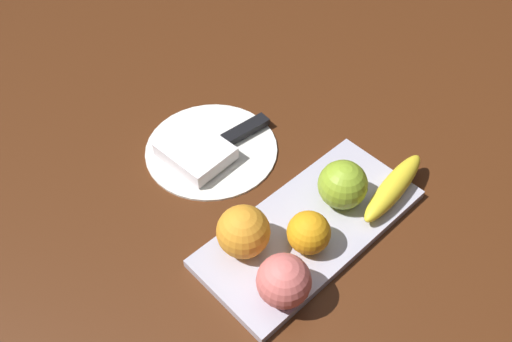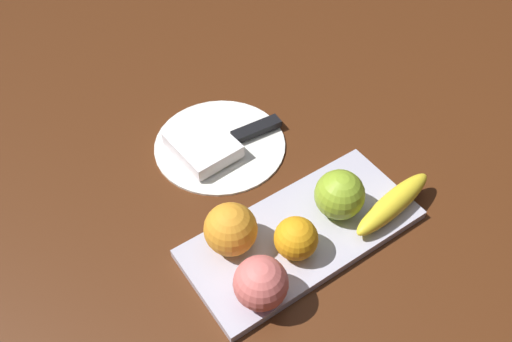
{
  "view_description": "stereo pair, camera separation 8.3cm",
  "coord_description": "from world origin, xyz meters",
  "px_view_note": "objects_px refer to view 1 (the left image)",
  "views": [
    {
      "loc": [
        0.38,
        0.28,
        0.67
      ],
      "look_at": [
        0.0,
        -0.11,
        0.04
      ],
      "focal_mm": 37.8,
      "sensor_mm": 36.0,
      "label": 1
    },
    {
      "loc": [
        0.31,
        0.34,
        0.67
      ],
      "look_at": [
        0.0,
        -0.11,
        0.04
      ],
      "focal_mm": 37.8,
      "sensor_mm": 36.0,
      "label": 2
    }
  ],
  "objects_px": {
    "orange_near_apple": "(243,232)",
    "knife": "(238,134)",
    "dinner_plate": "(209,150)",
    "orange_near_banana": "(309,233)",
    "folded_napkin": "(196,151)",
    "apple": "(343,185)",
    "peach": "(284,281)",
    "banana": "(393,187)",
    "fruit_tray": "(309,230)"
  },
  "relations": [
    {
      "from": "banana",
      "to": "folded_napkin",
      "type": "xyz_separation_m",
      "value": [
        0.17,
        -0.28,
        -0.01
      ]
    },
    {
      "from": "orange_near_apple",
      "to": "apple",
      "type": "bearing_deg",
      "value": 166.51
    },
    {
      "from": "knife",
      "to": "folded_napkin",
      "type": "bearing_deg",
      "value": -3.74
    },
    {
      "from": "orange_near_banana",
      "to": "folded_napkin",
      "type": "bearing_deg",
      "value": -89.43
    },
    {
      "from": "banana",
      "to": "dinner_plate",
      "type": "relative_size",
      "value": 0.73
    },
    {
      "from": "peach",
      "to": "knife",
      "type": "xyz_separation_m",
      "value": [
        -0.16,
        -0.27,
        -0.04
      ]
    },
    {
      "from": "fruit_tray",
      "to": "orange_near_banana",
      "type": "distance_m",
      "value": 0.05
    },
    {
      "from": "fruit_tray",
      "to": "banana",
      "type": "xyz_separation_m",
      "value": [
        -0.14,
        0.04,
        0.03
      ]
    },
    {
      "from": "orange_near_apple",
      "to": "peach",
      "type": "height_order",
      "value": "orange_near_apple"
    },
    {
      "from": "dinner_plate",
      "to": "orange_near_banana",
      "type": "bearing_deg",
      "value": 84.16
    },
    {
      "from": "apple",
      "to": "knife",
      "type": "relative_size",
      "value": 0.41
    },
    {
      "from": "orange_near_apple",
      "to": "knife",
      "type": "distance_m",
      "value": 0.24
    },
    {
      "from": "peach",
      "to": "apple",
      "type": "bearing_deg",
      "value": -163.58
    },
    {
      "from": "banana",
      "to": "fruit_tray",
      "type": "bearing_deg",
      "value": 153.61
    },
    {
      "from": "fruit_tray",
      "to": "knife",
      "type": "distance_m",
      "value": 0.23
    },
    {
      "from": "orange_near_apple",
      "to": "dinner_plate",
      "type": "xyz_separation_m",
      "value": [
        -0.09,
        -0.19,
        -0.05
      ]
    },
    {
      "from": "apple",
      "to": "dinner_plate",
      "type": "xyz_separation_m",
      "value": [
        0.07,
        -0.23,
        -0.05
      ]
    },
    {
      "from": "dinner_plate",
      "to": "folded_napkin",
      "type": "relative_size",
      "value": 2.05
    },
    {
      "from": "banana",
      "to": "dinner_plate",
      "type": "distance_m",
      "value": 0.31
    },
    {
      "from": "banana",
      "to": "orange_near_banana",
      "type": "xyz_separation_m",
      "value": [
        0.16,
        -0.03,
        0.01
      ]
    },
    {
      "from": "orange_near_apple",
      "to": "knife",
      "type": "height_order",
      "value": "orange_near_apple"
    },
    {
      "from": "folded_napkin",
      "to": "orange_near_apple",
      "type": "bearing_deg",
      "value": 70.85
    },
    {
      "from": "folded_napkin",
      "to": "apple",
      "type": "bearing_deg",
      "value": 113.32
    },
    {
      "from": "orange_near_apple",
      "to": "knife",
      "type": "xyz_separation_m",
      "value": [
        -0.15,
        -0.18,
        -0.04
      ]
    },
    {
      "from": "apple",
      "to": "peach",
      "type": "distance_m",
      "value": 0.19
    },
    {
      "from": "fruit_tray",
      "to": "knife",
      "type": "relative_size",
      "value": 1.94
    },
    {
      "from": "banana",
      "to": "knife",
      "type": "height_order",
      "value": "banana"
    },
    {
      "from": "orange_near_banana",
      "to": "orange_near_apple",
      "type": "bearing_deg",
      "value": -41.4
    },
    {
      "from": "banana",
      "to": "peach",
      "type": "distance_m",
      "value": 0.25
    },
    {
      "from": "orange_near_banana",
      "to": "folded_napkin",
      "type": "distance_m",
      "value": 0.25
    },
    {
      "from": "folded_napkin",
      "to": "knife",
      "type": "distance_m",
      "value": 0.09
    },
    {
      "from": "dinner_plate",
      "to": "knife",
      "type": "distance_m",
      "value": 0.06
    },
    {
      "from": "apple",
      "to": "banana",
      "type": "xyz_separation_m",
      "value": [
        -0.07,
        0.05,
        -0.02
      ]
    },
    {
      "from": "dinner_plate",
      "to": "folded_napkin",
      "type": "distance_m",
      "value": 0.03
    },
    {
      "from": "apple",
      "to": "folded_napkin",
      "type": "xyz_separation_m",
      "value": [
        0.1,
        -0.23,
        -0.03
      ]
    },
    {
      "from": "dinner_plate",
      "to": "apple",
      "type": "bearing_deg",
      "value": 107.15
    },
    {
      "from": "peach",
      "to": "folded_napkin",
      "type": "height_order",
      "value": "peach"
    },
    {
      "from": "peach",
      "to": "dinner_plate",
      "type": "bearing_deg",
      "value": -110.83
    },
    {
      "from": "orange_near_apple",
      "to": "dinner_plate",
      "type": "distance_m",
      "value": 0.22
    },
    {
      "from": "folded_napkin",
      "to": "knife",
      "type": "bearing_deg",
      "value": 171.74
    },
    {
      "from": "banana",
      "to": "knife",
      "type": "distance_m",
      "value": 0.28
    },
    {
      "from": "orange_near_apple",
      "to": "knife",
      "type": "relative_size",
      "value": 0.42
    },
    {
      "from": "apple",
      "to": "peach",
      "type": "height_order",
      "value": "apple"
    },
    {
      "from": "apple",
      "to": "banana",
      "type": "height_order",
      "value": "apple"
    },
    {
      "from": "fruit_tray",
      "to": "knife",
      "type": "bearing_deg",
      "value": -104.34
    },
    {
      "from": "dinner_plate",
      "to": "folded_napkin",
      "type": "bearing_deg",
      "value": 0.0
    },
    {
      "from": "dinner_plate",
      "to": "banana",
      "type": "bearing_deg",
      "value": 116.54
    },
    {
      "from": "banana",
      "to": "orange_near_banana",
      "type": "relative_size",
      "value": 2.62
    },
    {
      "from": "orange_near_banana",
      "to": "knife",
      "type": "distance_m",
      "value": 0.25
    },
    {
      "from": "orange_near_apple",
      "to": "dinner_plate",
      "type": "bearing_deg",
      "value": -116.34
    }
  ]
}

